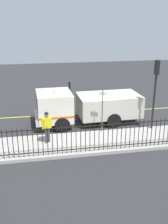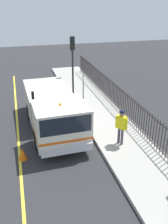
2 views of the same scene
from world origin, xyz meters
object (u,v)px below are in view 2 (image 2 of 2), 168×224
object	(u,v)px
traffic_light_near	(72,56)
traffic_cone	(23,154)
work_truck	(54,109)
street_sign	(83,92)
worker_standing	(121,123)

from	to	relation	value
traffic_light_near	traffic_cone	size ratio (longest dim) A/B	7.60
work_truck	street_sign	size ratio (longest dim) A/B	2.74
worker_standing	traffic_cone	bearing A→B (deg)	53.76
traffic_light_near	traffic_cone	xyz separation A→B (m)	(-3.81, -6.37, -2.89)
worker_standing	street_sign	bearing A→B (deg)	-18.11
worker_standing	street_sign	distance (m)	3.51
worker_standing	traffic_light_near	bearing A→B (deg)	-26.92
work_truck	worker_standing	world-z (taller)	work_truck
worker_standing	traffic_cone	xyz separation A→B (m)	(-4.66, 0.15, -0.99)
traffic_cone	worker_standing	bearing A→B (deg)	-1.88
traffic_cone	traffic_light_near	bearing A→B (deg)	59.10
work_truck	traffic_cone	world-z (taller)	work_truck
traffic_cone	street_sign	distance (m)	5.09
worker_standing	traffic_light_near	distance (m)	6.84
worker_standing	work_truck	bearing A→B (deg)	15.13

